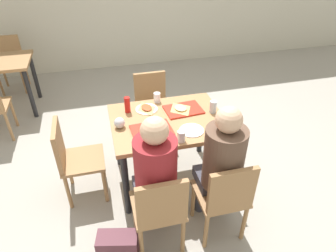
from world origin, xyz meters
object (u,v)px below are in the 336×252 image
object	(u,v)px
plastic_cup_b	(181,136)
handbag	(118,247)
condiment_bottle	(127,105)
foil_bundle	(119,123)
paper_plate_center	(147,109)
pizza_slice_a	(153,128)
plastic_cup_a	(157,97)
chair_left_end	(72,156)
person_in_red	(155,173)
chair_near_right	(225,196)
chair_far_side	(152,103)
chair_near_left	(160,208)
person_in_brown_jacket	(221,161)
background_chair_far	(10,59)
pizza_slice_c	(147,108)
soda_can	(213,107)
tray_red_near	(152,130)
tray_red_far	(183,110)
main_table	(168,128)
paper_plate_near_edge	(192,130)
pizza_slice_b	(181,108)

from	to	relation	value
plastic_cup_b	handbag	xyz separation A→B (m)	(-0.65, -0.46, -0.66)
condiment_bottle	foil_bundle	world-z (taller)	condiment_bottle
paper_plate_center	pizza_slice_a	xyz separation A→B (m)	(-0.01, -0.37, 0.02)
plastic_cup_a	chair_left_end	bearing A→B (deg)	-158.36
paper_plate_center	plastic_cup_a	size ratio (longest dim) A/B	2.20
person_in_red	plastic_cup_b	size ratio (longest dim) A/B	12.48
chair_near_right	chair_far_side	bearing A→B (deg)	99.51
chair_near_right	chair_far_side	world-z (taller)	same
chair_near_right	handbag	size ratio (longest dim) A/B	2.62
plastic_cup_b	foil_bundle	size ratio (longest dim) A/B	1.00
chair_near_left	person_in_brown_jacket	world-z (taller)	person_in_brown_jacket
chair_near_left	foil_bundle	world-z (taller)	foil_bundle
plastic_cup_b	handbag	bearing A→B (deg)	-144.37
background_chair_far	condiment_bottle	bearing A→B (deg)	-57.60
pizza_slice_a	pizza_slice_c	distance (m)	0.37
chair_near_left	chair_far_side	xyz separation A→B (m)	(0.27, 1.60, 0.00)
soda_can	background_chair_far	bearing A→B (deg)	131.61
chair_left_end	soda_can	size ratio (longest dim) A/B	6.87
tray_red_near	foil_bundle	size ratio (longest dim) A/B	3.60
pizza_slice_a	pizza_slice_c	world-z (taller)	pizza_slice_a
tray_red_far	handbag	size ratio (longest dim) A/B	1.12
pizza_slice_a	plastic_cup_b	world-z (taller)	plastic_cup_b
pizza_slice_a	soda_can	world-z (taller)	soda_can
chair_left_end	plastic_cup_b	size ratio (longest dim) A/B	8.38
chair_left_end	foil_bundle	size ratio (longest dim) A/B	8.38
chair_left_end	tray_red_far	distance (m)	1.15
person_in_brown_jacket	plastic_cup_a	distance (m)	1.06
chair_far_side	plastic_cup_a	distance (m)	0.55
main_table	chair_left_end	distance (m)	0.94
main_table	person_in_brown_jacket	world-z (taller)	person_in_brown_jacket
chair_left_end	paper_plate_near_edge	xyz separation A→B (m)	(1.08, -0.23, 0.27)
chair_far_side	pizza_slice_c	distance (m)	0.66
main_table	paper_plate_near_edge	size ratio (longest dim) A/B	4.88
person_in_brown_jacket	tray_red_near	size ratio (longest dim) A/B	3.47
chair_far_side	chair_left_end	distance (m)	1.22
chair_far_side	pizza_slice_c	world-z (taller)	chair_far_side
main_table	tray_red_far	world-z (taller)	tray_red_far
pizza_slice_c	handbag	size ratio (longest dim) A/B	0.69
foil_bundle	chair_far_side	bearing A→B (deg)	60.96
paper_plate_near_edge	plastic_cup_a	xyz separation A→B (m)	(-0.19, 0.58, 0.05)
chair_near_right	condiment_bottle	size ratio (longest dim) A/B	5.24
chair_near_left	pizza_slice_a	xyz separation A→B (m)	(0.10, 0.66, 0.29)
tray_red_near	pizza_slice_b	distance (m)	0.44
tray_red_near	condiment_bottle	xyz separation A→B (m)	(-0.16, 0.38, 0.07)
chair_far_side	tray_red_near	world-z (taller)	chair_far_side
person_in_red	foil_bundle	bearing A→B (deg)	106.35
pizza_slice_b	pizza_slice_c	bearing A→B (deg)	162.59
person_in_brown_jacket	chair_far_side	bearing A→B (deg)	100.40
main_table	paper_plate_near_edge	world-z (taller)	paper_plate_near_edge
paper_plate_center	handbag	distance (m)	1.30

